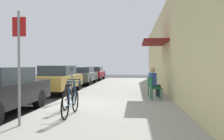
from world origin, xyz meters
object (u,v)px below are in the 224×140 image
at_px(bicycle_0, 71,103).
at_px(parked_car_2, 82,75).
at_px(parked_car_1, 57,79).
at_px(parked_car_3, 94,73).
at_px(street_sign, 19,59).
at_px(bicycle_1, 70,96).
at_px(parking_meter, 72,80).
at_px(cafe_chair_0, 154,87).
at_px(seated_patron_1, 154,81).
at_px(cafe_chair_1, 153,85).

bearing_deg(bicycle_0, parked_car_2, 101.12).
xyz_separation_m(parked_car_1, parked_car_3, (0.00, 11.56, -0.05)).
relative_size(street_sign, bicycle_0, 1.52).
relative_size(bicycle_0, bicycle_1, 1.00).
xyz_separation_m(parking_meter, cafe_chair_0, (3.33, -0.05, -0.26)).
distance_m(parked_car_3, cafe_chair_0, 15.27).
distance_m(parked_car_2, seated_patron_1, 9.37).
relative_size(parked_car_1, cafe_chair_0, 5.06).
height_order(cafe_chair_0, seated_patron_1, seated_patron_1).
distance_m(parked_car_1, street_sign, 7.45).
xyz_separation_m(bicycle_0, cafe_chair_1, (2.51, 4.12, 0.14)).
xyz_separation_m(parked_car_1, street_sign, (1.50, -7.25, 0.88)).
height_order(bicycle_0, bicycle_1, same).
bearing_deg(parked_car_1, cafe_chair_1, -21.90).
distance_m(parked_car_2, bicycle_0, 12.34).
bearing_deg(parking_meter, parked_car_1, 118.42).
height_order(parked_car_2, parking_meter, parking_meter).
distance_m(cafe_chair_0, cafe_chair_1, 0.95).
height_order(parked_car_3, cafe_chair_1, parked_car_3).
distance_m(parked_car_2, cafe_chair_0, 10.17).
distance_m(parked_car_2, parking_meter, 9.02).
distance_m(parking_meter, bicycle_0, 3.35).
xyz_separation_m(parked_car_3, bicycle_1, (2.02, -16.41, -0.22)).
bearing_deg(parking_meter, parked_car_3, 96.14).
distance_m(bicycle_0, bicycle_1, 1.28).
height_order(bicycle_0, seated_patron_1, seated_patron_1).
relative_size(street_sign, cafe_chair_0, 2.99).
height_order(parking_meter, street_sign, street_sign).
height_order(parked_car_1, parked_car_2, parked_car_1).
bearing_deg(bicycle_1, bicycle_0, -73.97).
relative_size(parking_meter, bicycle_0, 0.77).
xyz_separation_m(parked_car_3, cafe_chair_1, (4.88, -13.52, -0.08)).
relative_size(parking_meter, street_sign, 0.51).
distance_m(parked_car_1, parked_car_2, 6.02).
bearing_deg(bicycle_0, cafe_chair_1, 58.72).
bearing_deg(parking_meter, bicycle_0, -75.59).
bearing_deg(parked_car_3, bicycle_1, -82.97).
bearing_deg(seated_patron_1, cafe_chair_1, -160.53).
bearing_deg(bicycle_0, parked_car_1, 111.34).
xyz_separation_m(parked_car_2, parked_car_3, (0.00, 5.54, -0.01)).
height_order(parked_car_2, parked_car_3, parked_car_2).
distance_m(parked_car_3, bicycle_0, 17.80).
xyz_separation_m(cafe_chair_0, cafe_chair_1, (0.00, 0.95, 0.00)).
xyz_separation_m(street_sign, cafe_chair_0, (3.38, 4.34, -1.02)).
xyz_separation_m(parked_car_1, bicycle_0, (2.38, -6.09, -0.28)).
height_order(parked_car_3, seated_patron_1, seated_patron_1).
relative_size(parked_car_2, cafe_chair_1, 5.06).
height_order(parked_car_1, parked_car_3, parked_car_1).
xyz_separation_m(bicycle_0, seated_patron_1, (2.56, 4.14, 0.34)).
bearing_deg(parked_car_3, street_sign, -85.44).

